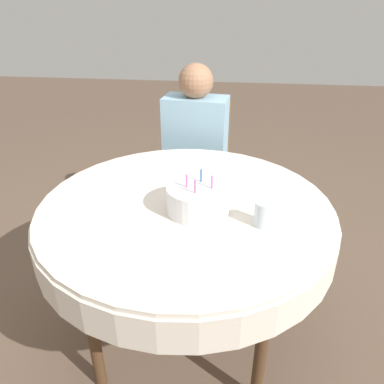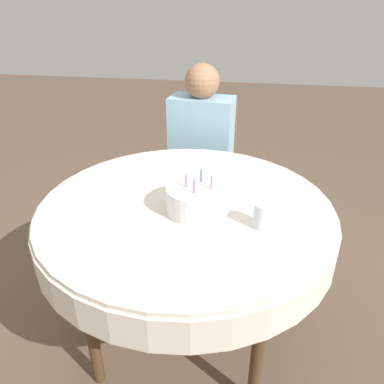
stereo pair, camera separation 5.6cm
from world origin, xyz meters
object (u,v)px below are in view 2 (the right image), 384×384
object	(u,v)px
chair	(204,166)
drinking_glass	(262,215)
person	(201,140)
birthday_cake	(198,199)

from	to	relation	value
chair	drinking_glass	size ratio (longest dim) A/B	9.28
person	drinking_glass	distance (m)	1.05
person	chair	bearing A→B (deg)	90.00
person	birthday_cake	distance (m)	0.92
person	drinking_glass	bearing A→B (deg)	-62.62
chair	birthday_cake	world-z (taller)	same
birthday_cake	chair	bearing A→B (deg)	96.12
chair	drinking_glass	bearing A→B (deg)	-64.75
birthday_cake	person	bearing A→B (deg)	97.38
person	drinking_glass	size ratio (longest dim) A/B	11.95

